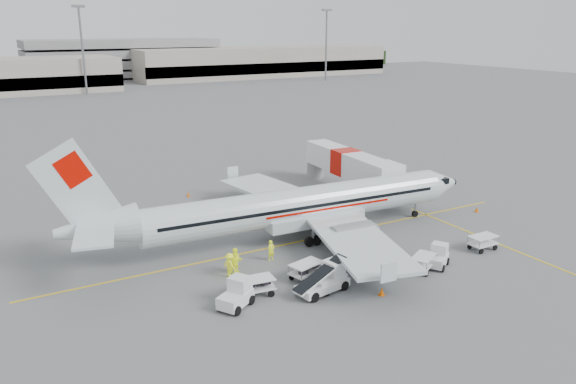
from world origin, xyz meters
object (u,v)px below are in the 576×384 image
belt_loader (323,274)px  tug_fore (438,256)px  aircraft (301,182)px  tug_aft (235,294)px  tug_mid (328,276)px  jet_bridge (345,171)px

belt_loader → tug_fore: size_ratio=2.33×
aircraft → tug_aft: 13.76m
aircraft → tug_mid: size_ratio=14.53×
tug_aft → tug_mid: bearing=-38.4°
jet_bridge → belt_loader: jet_bridge is taller
belt_loader → tug_aft: belt_loader is taller
tug_fore → tug_mid: tug_mid is taller
belt_loader → tug_fore: 9.79m
jet_bridge → tug_fore: 20.64m
jet_bridge → tug_mid: size_ratio=7.08×
aircraft → tug_fore: bearing=-57.1°
belt_loader → tug_mid: (0.56, 0.20, -0.41)m
belt_loader → tug_fore: (9.75, -0.73, -0.53)m
aircraft → jet_bridge: aircraft is taller
jet_bridge → tug_fore: (-5.56, -19.82, -1.45)m
tug_fore → tug_aft: tug_aft is taller
jet_bridge → belt_loader: 24.49m
jet_bridge → tug_fore: bearing=-103.0°
tug_fore → jet_bridge: bearing=42.1°
aircraft → jet_bridge: size_ratio=2.05×
belt_loader → tug_aft: size_ratio=2.06×
aircraft → tug_fore: 12.42m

